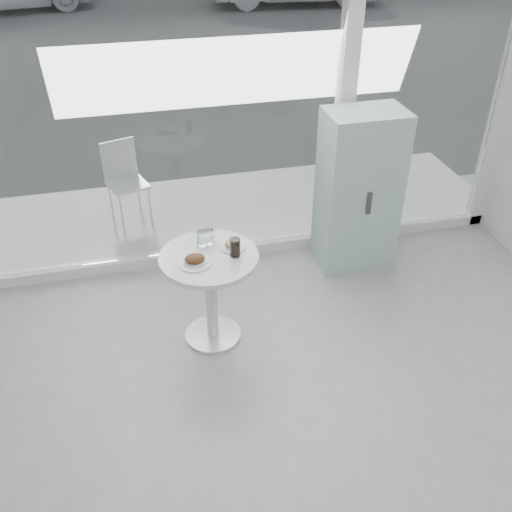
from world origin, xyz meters
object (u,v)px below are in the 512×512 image
object	(u,v)px
mint_cabinet	(358,191)
patio_chair	(125,177)
plate_fritter	(195,260)
main_table	(210,280)
cola_glass	(235,248)
water_tumbler_b	(209,237)
water_tumbler_a	(202,239)
plate_donut	(233,245)

from	to	relation	value
mint_cabinet	patio_chair	world-z (taller)	mint_cabinet
patio_chair	plate_fritter	xyz separation A→B (m)	(0.42, -2.03, 0.28)
main_table	cola_glass	bearing A→B (deg)	-13.75
patio_chair	water_tumbler_b	bearing A→B (deg)	-90.97
mint_cabinet	patio_chair	distance (m)	2.33
plate_fritter	water_tumbler_a	distance (m)	0.23
mint_cabinet	cola_glass	distance (m)	1.50
water_tumbler_b	plate_fritter	bearing A→B (deg)	-120.98
patio_chair	plate_donut	size ratio (longest dim) A/B	4.12
plate_fritter	water_tumbler_b	distance (m)	0.27
mint_cabinet	plate_fritter	xyz separation A→B (m)	(-1.56, -0.82, 0.07)
main_table	plate_fritter	bearing A→B (deg)	-145.83
main_table	cola_glass	xyz separation A→B (m)	(0.18, -0.05, 0.29)
main_table	plate_fritter	distance (m)	0.28
patio_chair	plate_fritter	distance (m)	2.09
main_table	water_tumbler_b	bearing A→B (deg)	78.72
patio_chair	mint_cabinet	bearing A→B (deg)	-49.47
plate_fritter	water_tumbler_a	world-z (taller)	water_tumbler_a
water_tumbler_b	water_tumbler_a	bearing A→B (deg)	-166.42
plate_fritter	water_tumbler_a	bearing A→B (deg)	68.96
main_table	plate_donut	size ratio (longest dim) A/B	3.89
main_table	plate_donut	world-z (taller)	plate_donut
water_tumbler_b	cola_glass	bearing A→B (deg)	-52.99
water_tumbler_a	cola_glass	distance (m)	0.28
mint_cabinet	cola_glass	world-z (taller)	mint_cabinet
plate_fritter	cola_glass	bearing A→B (deg)	5.37
plate_donut	water_tumbler_b	world-z (taller)	water_tumbler_b
patio_chair	cola_glass	distance (m)	2.15
plate_donut	cola_glass	world-z (taller)	cola_glass
mint_cabinet	water_tumbler_a	xyz separation A→B (m)	(-1.48, -0.61, 0.10)
mint_cabinet	water_tumbler_a	distance (m)	1.60
mint_cabinet	water_tumbler_b	distance (m)	1.55
water_tumbler_a	water_tumbler_b	distance (m)	0.06
mint_cabinet	main_table	bearing A→B (deg)	-152.78
plate_fritter	cola_glass	xyz separation A→B (m)	(0.29, 0.03, 0.04)
mint_cabinet	plate_fritter	bearing A→B (deg)	-152.28
patio_chair	main_table	bearing A→B (deg)	-93.15
patio_chair	cola_glass	xyz separation A→B (m)	(0.71, -2.00, 0.32)
plate_fritter	water_tumbler_b	xyz separation A→B (m)	(0.14, 0.23, 0.02)
plate_fritter	water_tumbler_b	size ratio (longest dim) A/B	2.05
main_table	patio_chair	world-z (taller)	patio_chair
main_table	cola_glass	distance (m)	0.34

